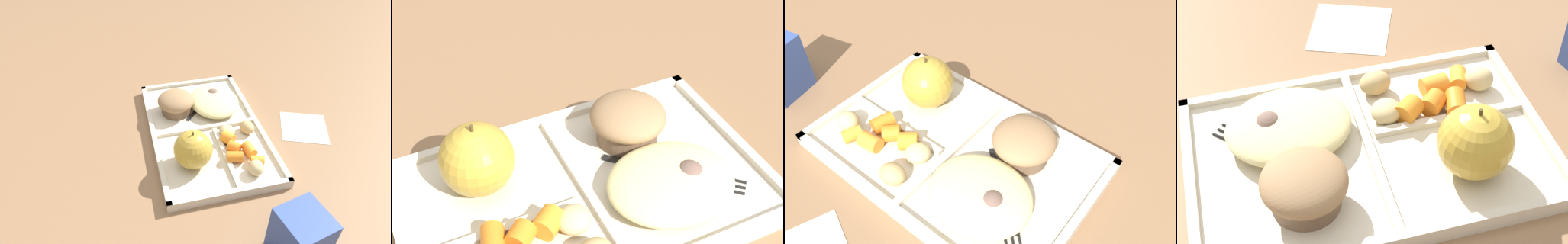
{
  "view_description": "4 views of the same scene",
  "coord_description": "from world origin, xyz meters",
  "views": [
    {
      "loc": [
        -0.55,
        0.16,
        0.51
      ],
      "look_at": [
        -0.03,
        0.03,
        0.06
      ],
      "focal_mm": 31.02,
      "sensor_mm": 36.0,
      "label": 1
    },
    {
      "loc": [
        -0.17,
        -0.36,
        0.45
      ],
      "look_at": [
        0.02,
        0.04,
        0.06
      ],
      "focal_mm": 52.15,
      "sensor_mm": 36.0,
      "label": 2
    },
    {
      "loc": [
        0.25,
        -0.26,
        0.45
      ],
      "look_at": [
        0.02,
        0.03,
        0.07
      ],
      "focal_mm": 37.91,
      "sensor_mm": 36.0,
      "label": 3
    },
    {
      "loc": [
        0.11,
        0.42,
        0.5
      ],
      "look_at": [
        -0.0,
        0.01,
        0.06
      ],
      "focal_mm": 56.27,
      "sensor_mm": 36.0,
      "label": 4
    }
  ],
  "objects": [
    {
      "name": "lunch_tray",
      "position": [
        -0.0,
        -0.0,
        0.01
      ],
      "size": [
        0.38,
        0.24,
        0.02
      ],
      "color": "beige",
      "rests_on": "ground"
    },
    {
      "name": "egg_noodle_pile",
      "position": [
        0.08,
        -0.04,
        0.03
      ],
      "size": [
        0.13,
        0.11,
        0.03
      ],
      "primitive_type": "ellipsoid",
      "color": "beige",
      "rests_on": "lunch_tray"
    },
    {
      "name": "potato_chunk_corner",
      "position": [
        -0.15,
        -0.06,
        0.03
      ],
      "size": [
        0.04,
        0.04,
        0.03
      ],
      "primitive_type": "ellipsoid",
      "rotation": [
        0.0,
        0.0,
        1.27
      ],
      "color": "tan",
      "rests_on": "lunch_tray"
    },
    {
      "name": "ground",
      "position": [
        0.0,
        0.0,
        0.0
      ],
      "size": [
        6.0,
        6.0,
        0.0
      ],
      "primitive_type": "plane",
      "color": "#846042"
    },
    {
      "name": "carrot_slice_back",
      "position": [
        -0.11,
        -0.03,
        0.02
      ],
      "size": [
        0.03,
        0.04,
        0.02
      ],
      "primitive_type": "cylinder",
      "rotation": [
        0.0,
        1.57,
        4.45
      ],
      "color": "orange",
      "rests_on": "lunch_tray"
    },
    {
      "name": "carrot_slice_center",
      "position": [
        -0.05,
        -0.03,
        0.03
      ],
      "size": [
        0.04,
        0.04,
        0.03
      ],
      "primitive_type": "cylinder",
      "rotation": [
        0.0,
        1.57,
        3.82
      ],
      "color": "orange",
      "rests_on": "lunch_tray"
    },
    {
      "name": "carrot_slice_edge",
      "position": [
        -0.08,
        -0.04,
        0.03
      ],
      "size": [
        0.03,
        0.03,
        0.02
      ],
      "primitive_type": "cylinder",
      "rotation": [
        0.0,
        1.57,
        0.76
      ],
      "color": "orange",
      "rests_on": "lunch_tray"
    },
    {
      "name": "plastic_fork",
      "position": [
        0.1,
        -0.03,
        0.01
      ],
      "size": [
        0.12,
        0.12,
        0.0
      ],
      "color": "black",
      "rests_on": "lunch_tray"
    },
    {
      "name": "green_apple",
      "position": [
        -0.09,
        0.05,
        0.05
      ],
      "size": [
        0.08,
        0.08,
        0.08
      ],
      "color": "#B79333",
      "rests_on": "lunch_tray"
    },
    {
      "name": "paper_napkin",
      "position": [
        -0.03,
        -0.22,
        0.0
      ],
      "size": [
        0.13,
        0.13,
        0.0
      ],
      "primitive_type": "cube",
      "rotation": [
        0.0,
        0.0,
        -0.38
      ],
      "color": "white",
      "rests_on": "ground"
    },
    {
      "name": "meatball_side",
      "position": [
        0.1,
        -0.04,
        0.03
      ],
      "size": [
        0.03,
        0.03,
        0.03
      ],
      "primitive_type": "sphere",
      "color": "brown",
      "rests_on": "lunch_tray"
    },
    {
      "name": "potato_chunk_browned",
      "position": [
        -0.03,
        -0.04,
        0.02
      ],
      "size": [
        0.05,
        0.05,
        0.02
      ],
      "primitive_type": "ellipsoid",
      "rotation": [
        0.0,
        0.0,
        2.11
      ],
      "color": "tan",
      "rests_on": "lunch_tray"
    },
    {
      "name": "potato_chunk_golden",
      "position": [
        -0.03,
        -0.09,
        0.03
      ],
      "size": [
        0.04,
        0.03,
        0.03
      ],
      "primitive_type": "ellipsoid",
      "rotation": [
        0.0,
        0.0,
        3.26
      ],
      "color": "tan",
      "rests_on": "lunch_tray"
    },
    {
      "name": "carrot_slice_large",
      "position": [
        -0.09,
        -0.07,
        0.02
      ],
      "size": [
        0.03,
        0.03,
        0.02
      ],
      "primitive_type": "cylinder",
      "rotation": [
        0.0,
        1.57,
        0.14
      ],
      "color": "orange",
      "rests_on": "lunch_tray"
    },
    {
      "name": "bran_muffin",
      "position": [
        0.08,
        0.05,
        0.04
      ],
      "size": [
        0.08,
        0.08,
        0.05
      ],
      "color": "brown",
      "rests_on": "lunch_tray"
    },
    {
      "name": "meatball_center",
      "position": [
        0.05,
        -0.04,
        0.03
      ],
      "size": [
        0.03,
        0.03,
        0.03
      ],
      "primitive_type": "sphere",
      "color": "brown",
      "rests_on": "lunch_tray"
    },
    {
      "name": "carrot_slice_tilted",
      "position": [
        -0.13,
        -0.07,
        0.02
      ],
      "size": [
        0.03,
        0.03,
        0.02
      ],
      "primitive_type": "cylinder",
      "rotation": [
        0.0,
        1.57,
        4.37
      ],
      "color": "orange",
      "rests_on": "lunch_tray"
    }
  ]
}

